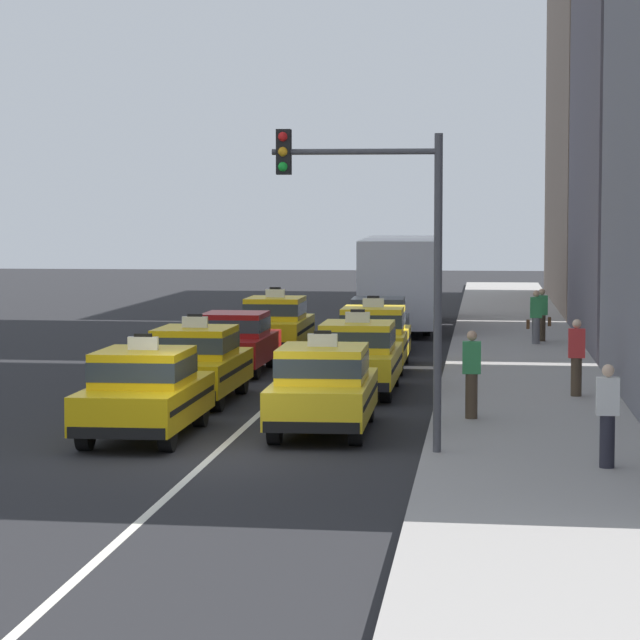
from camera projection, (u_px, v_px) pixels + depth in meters
The scene contains 18 objects.
ground_plane at pixel (213, 456), 25.84m from camera, with size 160.00×160.00×0.00m, color #232326.
lane_stripe_left_right at pixel (332, 349), 45.67m from camera, with size 0.14×80.00×0.01m, color silver.
sidewalk_curb at pixel (521, 366), 40.09m from camera, with size 4.00×90.00×0.15m, color #9E9993.
taxi_left_nearest at pixel (145, 391), 27.75m from camera, with size 1.83×4.56×1.96m.
taxi_left_second at pixel (196, 362), 32.99m from camera, with size 1.85×4.57×1.96m.
sedan_left_third at pixel (235, 341), 38.88m from camera, with size 1.81×4.32×1.58m.
taxi_left_fourth at pixel (276, 323), 44.33m from camera, with size 1.83×4.56×1.96m.
taxi_right_nearest at pixel (323, 387), 28.41m from camera, with size 1.87×4.58×1.96m.
taxi_right_second at pixel (358, 356), 34.45m from camera, with size 1.84×4.57×1.96m.
taxi_right_third at pixel (373, 336), 39.85m from camera, with size 1.85×4.57×1.96m.
sedan_right_fourth at pixel (378, 322), 45.35m from camera, with size 1.86×4.34×1.58m.
bus_right_fifth at pixel (399, 277), 53.78m from camera, with size 2.89×11.28×3.22m.
pedestrian_near_crosswalk at pixel (472, 374), 29.31m from camera, with size 0.36×0.24×1.73m.
pedestrian_mid_block at pixel (576, 357), 32.85m from camera, with size 0.36×0.24×1.69m.
pedestrian_by_storefront at pixel (608, 415), 23.71m from camera, with size 0.36×0.24×1.65m.
pedestrian_trailing at pixel (536, 317), 45.75m from camera, with size 0.47×0.24×1.64m.
pedestrian_far_corner at pixel (542, 315), 46.66m from camera, with size 0.47×0.24×1.64m.
traffic_light_pole at pixel (381, 234), 25.14m from camera, with size 2.87×0.33×5.58m.
Camera 1 is at (4.64, -25.24, 4.22)m, focal length 84.28 mm.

